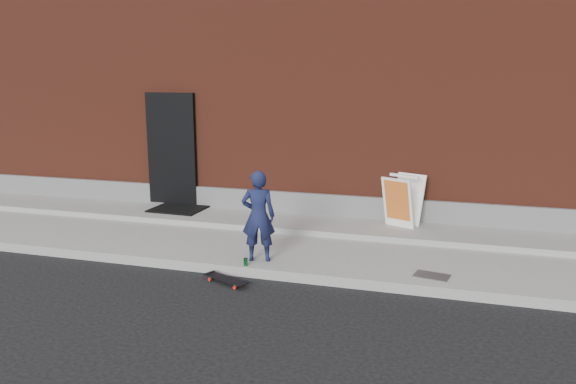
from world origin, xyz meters
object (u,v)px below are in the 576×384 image
(pizza_sign, at_px, (403,200))
(child, at_px, (258,216))
(soda_can, at_px, (246,262))
(skateboard, at_px, (226,279))

(pizza_sign, bearing_deg, child, -130.91)
(pizza_sign, relative_size, soda_can, 8.01)
(skateboard, height_order, pizza_sign, pizza_sign)
(child, relative_size, soda_can, 11.96)
(skateboard, height_order, soda_can, soda_can)
(child, xyz_separation_m, soda_can, (-0.10, -0.29, -0.63))
(skateboard, relative_size, soda_can, 6.39)
(pizza_sign, bearing_deg, skateboard, -126.97)
(skateboard, bearing_deg, pizza_sign, 53.03)
(soda_can, bearing_deg, child, 70.74)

